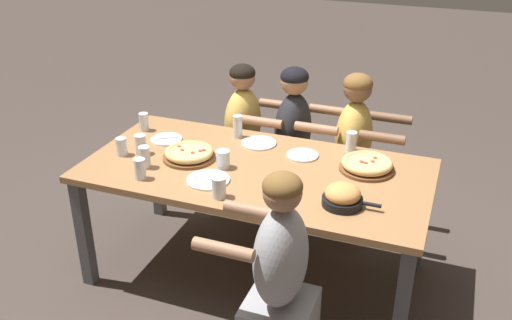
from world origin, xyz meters
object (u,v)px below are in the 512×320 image
empty_plate_b (166,139)px  drinking_glass_c (141,145)px  drinking_glass_d (122,148)px  drinking_glass_e (238,128)px  empty_plate_a (303,155)px  skillet_bowl (343,196)px  drinking_glass_f (351,143)px  diner_far_midleft (244,148)px  drinking_glass_a (145,158)px  diner_far_midright (352,163)px  pizza_board_second (189,154)px  diner_near_midright (279,292)px  diner_far_center (293,154)px  drinking_glass_b (144,123)px  empty_plate_d (208,180)px  drinking_glass_h (140,170)px  empty_plate_c (259,143)px  drinking_glass_i (219,188)px  pizza_board_main (367,165)px  drinking_glass_g (223,160)px

empty_plate_b → drinking_glass_c: bearing=-101.5°
drinking_glass_d → drinking_glass_e: drinking_glass_e is taller
empty_plate_a → drinking_glass_e: drinking_glass_e is taller
skillet_bowl → empty_plate_a: (-0.35, 0.48, -0.04)m
drinking_glass_f → diner_far_midleft: bearing=160.2°
drinking_glass_a → diner_far_midright: bearing=42.3°
pizza_board_second → empty_plate_a: (0.62, 0.27, -0.03)m
drinking_glass_a → diner_near_midright: 1.14m
drinking_glass_d → diner_far_center: bearing=45.7°
empty_plate_a → drinking_glass_b: drinking_glass_b is taller
empty_plate_d → diner_far_midleft: diner_far_midleft is taller
empty_plate_d → skillet_bowl: bearing=0.5°
empty_plate_a → diner_near_midright: diner_near_midright is taller
drinking_glass_e → drinking_glass_h: (-0.29, -0.71, -0.01)m
diner_near_midright → drinking_glass_b: bearing=52.8°
pizza_board_second → empty_plate_a: bearing=23.6°
diner_far_center → diner_near_midright: (0.38, -1.43, -0.01)m
empty_plate_c → diner_far_midright: (0.52, 0.40, -0.24)m
empty_plate_c → diner_far_midright: diner_far_midright is taller
drinking_glass_b → diner_near_midright: diner_near_midright is taller
drinking_glass_c → diner_far_center: bearing=47.3°
empty_plate_b → drinking_glass_i: (0.61, -0.54, 0.05)m
pizza_board_main → drinking_glass_g: 0.82m
drinking_glass_e → drinking_glass_d: bearing=-138.2°
drinking_glass_g → empty_plate_b: bearing=155.6°
pizza_board_main → empty_plate_b: 1.27m
pizza_board_main → diner_near_midright: diner_near_midright is taller
diner_far_center → diner_far_midright: (0.42, 0.00, 0.00)m
empty_plate_b → skillet_bowl: bearing=-17.8°
empty_plate_d → diner_near_midright: bearing=-39.3°
drinking_glass_g → diner_near_midright: size_ratio=0.09×
drinking_glass_c → diner_far_midleft: (0.35, 0.78, -0.30)m
drinking_glass_e → diner_far_midright: bearing=26.8°
drinking_glass_a → pizza_board_second: bearing=45.8°
diner_far_midright → skillet_bowl: bearing=8.1°
empty_plate_d → diner_far_midleft: 1.00m
drinking_glass_d → empty_plate_a: bearing=19.8°
pizza_board_main → drinking_glass_b: bearing=178.0°
drinking_glass_b → drinking_glass_h: 0.68m
pizza_board_second → empty_plate_b: (-0.26, 0.19, -0.03)m
pizza_board_second → drinking_glass_c: (-0.30, -0.04, 0.02)m
drinking_glass_b → diner_far_midright: bearing=19.5°
diner_near_midright → empty_plate_b: bearing=50.4°
pizza_board_main → diner_far_midright: diner_far_midright is taller
drinking_glass_i → diner_far_midright: (0.48, 1.10, -0.28)m
drinking_glass_d → drinking_glass_e: size_ratio=0.74×
drinking_glass_a → diner_near_midright: diner_near_midright is taller
drinking_glass_h → drinking_glass_i: drinking_glass_h is taller
skillet_bowl → empty_plate_c: bearing=140.2°
drinking_glass_c → drinking_glass_d: 0.11m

